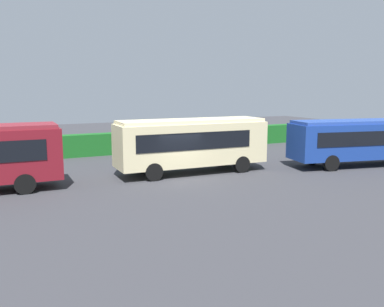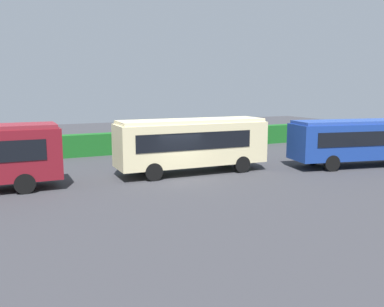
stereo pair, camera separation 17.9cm
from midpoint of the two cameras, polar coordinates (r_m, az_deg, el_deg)
The scene contains 6 objects.
ground_plane at distance 23.69m, azimuth -1.53°, elevation -3.39°, with size 77.12×77.12×0.00m, color #38383D.
bus_cream at distance 24.87m, azimuth 0.18°, elevation 1.55°, with size 9.25×2.85×3.22m.
bus_blue at distance 29.42m, azimuth 22.72°, elevation 1.80°, with size 10.22×4.41×3.00m.
person_right at distance 31.10m, azimuth 18.34°, elevation 0.95°, with size 0.47×0.43×1.81m.
hedge_row at distance 32.87m, azimuth -8.82°, elevation 1.46°, with size 50.56×1.01×1.64m, color #196020.
traffic_cone at distance 31.80m, azimuth 5.36°, elevation 0.34°, with size 0.36×0.36×0.60m, color orange.
Camera 2 is at (-9.46, -21.11, 5.11)m, focal length 39.04 mm.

